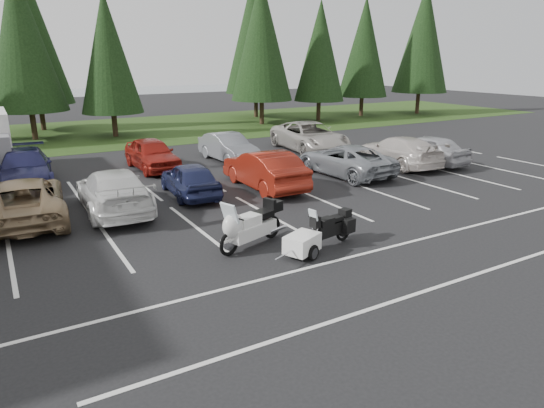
{
  "coord_description": "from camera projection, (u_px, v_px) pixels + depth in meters",
  "views": [
    {
      "loc": [
        -7.56,
        -13.17,
        5.34
      ],
      "look_at": [
        -0.19,
        -0.5,
        0.88
      ],
      "focal_mm": 32.0,
      "sensor_mm": 36.0,
      "label": 1
    }
  ],
  "objects": [
    {
      "name": "car_near_2",
      "position": [
        24.0,
        200.0,
        16.18
      ],
      "size": [
        2.87,
        5.57,
        1.5
      ],
      "primitive_type": "imported",
      "rotation": [
        0.0,
        0.0,
        3.07
      ],
      "color": "#8D7351",
      "rests_on": "ground"
    },
    {
      "name": "ground",
      "position": [
        269.0,
        225.0,
        16.08
      ],
      "size": [
        120.0,
        120.0,
        0.0
      ],
      "primitive_type": "plane",
      "color": "black",
      "rests_on": "ground"
    },
    {
      "name": "conifer_back_b",
      "position": [
        31.0,
        36.0,
        34.92
      ],
      "size": [
        4.97,
        4.97,
        11.58
      ],
      "color": "#332316",
      "rests_on": "ground"
    },
    {
      "name": "conifer_5",
      "position": [
        108.0,
        52.0,
        32.3
      ],
      "size": [
        4.14,
        4.14,
        9.63
      ],
      "color": "#332316",
      "rests_on": "ground"
    },
    {
      "name": "car_near_7",
      "position": [
        398.0,
        151.0,
        24.61
      ],
      "size": [
        2.46,
        5.3,
        1.5
      ],
      "primitive_type": "imported",
      "rotation": [
        0.0,
        0.0,
        3.07
      ],
      "color": "beige",
      "rests_on": "ground"
    },
    {
      "name": "car_near_4",
      "position": [
        190.0,
        179.0,
        19.26
      ],
      "size": [
        1.92,
        4.14,
        1.38
      ],
      "primitive_type": "imported",
      "rotation": [
        0.0,
        0.0,
        3.07
      ],
      "color": "#1C2147",
      "rests_on": "ground"
    },
    {
      "name": "car_far_4",
      "position": [
        310.0,
        137.0,
        28.54
      ],
      "size": [
        3.37,
        6.29,
        1.68
      ],
      "primitive_type": "imported",
      "rotation": [
        0.0,
        0.0,
        -0.1
      ],
      "color": "#ABA49C",
      "rests_on": "ground"
    },
    {
      "name": "car_near_3",
      "position": [
        114.0,
        191.0,
        17.29
      ],
      "size": [
        2.42,
        5.39,
        1.53
      ],
      "primitive_type": "imported",
      "rotation": [
        0.0,
        0.0,
        3.09
      ],
      "color": "silver",
      "rests_on": "ground"
    },
    {
      "name": "conifer_4",
      "position": [
        21.0,
        37.0,
        30.7
      ],
      "size": [
        4.8,
        4.8,
        11.17
      ],
      "color": "#332316",
      "rests_on": "ground"
    },
    {
      "name": "conifer_6",
      "position": [
        261.0,
        39.0,
        38.17
      ],
      "size": [
        4.93,
        4.93,
        11.48
      ],
      "color": "#332316",
      "rests_on": "ground"
    },
    {
      "name": "grass_strip",
      "position": [
        108.0,
        132.0,
        35.92
      ],
      "size": [
        80.0,
        16.0,
        0.01
      ],
      "primitive_type": "cube",
      "color": "#213511",
      "rests_on": "ground"
    },
    {
      "name": "car_near_8",
      "position": [
        426.0,
        149.0,
        25.02
      ],
      "size": [
        2.14,
        4.61,
        1.53
      ],
      "primitive_type": "imported",
      "rotation": [
        0.0,
        0.0,
        3.22
      ],
      "color": "#ADADB2",
      "rests_on": "ground"
    },
    {
      "name": "adventure_motorcycle",
      "position": [
        328.0,
        225.0,
        14.09
      ],
      "size": [
        2.22,
        1.12,
        1.29
      ],
      "primitive_type": null,
      "rotation": [
        0.0,
        0.0,
        0.18
      ],
      "color": "black",
      "rests_on": "ground"
    },
    {
      "name": "cargo_trailer",
      "position": [
        302.0,
        246.0,
        13.42
      ],
      "size": [
        1.65,
        1.33,
        0.67
      ],
      "primitive_type": null,
      "rotation": [
        0.0,
        0.0,
        0.42
      ],
      "color": "white",
      "rests_on": "ground"
    },
    {
      "name": "conifer_8",
      "position": [
        364.0,
        47.0,
        44.04
      ],
      "size": [
        4.53,
        4.53,
        10.56
      ],
      "color": "#332316",
      "rests_on": "ground"
    },
    {
      "name": "lake_water",
      "position": [
        87.0,
        99.0,
        63.48
      ],
      "size": [
        70.0,
        50.0,
        0.02
      ],
      "primitive_type": "cube",
      "color": "slate",
      "rests_on": "ground"
    },
    {
      "name": "stall_markings",
      "position": [
        242.0,
        209.0,
        17.73
      ],
      "size": [
        32.0,
        16.0,
        0.01
      ],
      "primitive_type": "cube",
      "color": "silver",
      "rests_on": "ground"
    },
    {
      "name": "conifer_back_c",
      "position": [
        255.0,
        31.0,
        42.79
      ],
      "size": [
        5.5,
        5.5,
        12.81
      ],
      "color": "#332316",
      "rests_on": "ground"
    },
    {
      "name": "car_near_5",
      "position": [
        264.0,
        169.0,
        20.38
      ],
      "size": [
        1.79,
        4.93,
        1.61
      ],
      "primitive_type": "imported",
      "rotation": [
        0.0,
        0.0,
        3.12
      ],
      "color": "maroon",
      "rests_on": "ground"
    },
    {
      "name": "car_far_3",
      "position": [
        228.0,
        147.0,
        25.75
      ],
      "size": [
        1.76,
        4.49,
        1.46
      ],
      "primitive_type": "imported",
      "rotation": [
        0.0,
        0.0,
        0.05
      ],
      "color": "slate",
      "rests_on": "ground"
    },
    {
      "name": "conifer_7",
      "position": [
        320.0,
        51.0,
        40.83
      ],
      "size": [
        4.27,
        4.27,
        9.94
      ],
      "color": "#332316",
      "rests_on": "ground"
    },
    {
      "name": "conifer_9",
      "position": [
        423.0,
        38.0,
        45.59
      ],
      "size": [
        5.19,
        5.19,
        12.1
      ],
      "color": "#332316",
      "rests_on": "ground"
    },
    {
      "name": "car_far_2",
      "position": [
        152.0,
        154.0,
        23.82
      ],
      "size": [
        1.92,
        4.53,
        1.53
      ],
      "primitive_type": "imported",
      "rotation": [
        0.0,
        0.0,
        0.02
      ],
      "color": "maroon",
      "rests_on": "ground"
    },
    {
      "name": "touring_motorcycle",
      "position": [
        251.0,
        221.0,
        14.03
      ],
      "size": [
        2.92,
        1.71,
        1.54
      ],
      "primitive_type": null,
      "rotation": [
        0.0,
        0.0,
        0.33
      ],
      "color": "silver",
      "rests_on": "ground"
    },
    {
      "name": "car_near_6",
      "position": [
        345.0,
        160.0,
        22.69
      ],
      "size": [
        2.66,
        5.28,
        1.43
      ],
      "primitive_type": "imported",
      "rotation": [
        0.0,
        0.0,
        3.2
      ],
      "color": "gray",
      "rests_on": "ground"
    },
    {
      "name": "car_far_1",
      "position": [
        25.0,
        168.0,
        20.84
      ],
      "size": [
        2.48,
        5.38,
        1.52
      ],
      "primitive_type": "imported",
      "rotation": [
        0.0,
        0.0,
        -0.07
      ],
      "color": "#1C1D47",
      "rests_on": "ground"
    }
  ]
}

